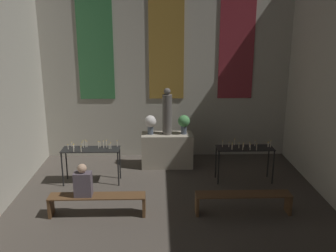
# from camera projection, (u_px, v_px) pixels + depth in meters

# --- Properties ---
(wall_back) EXTENTS (7.41, 0.16, 5.54)m
(wall_back) POSITION_uv_depth(u_px,v_px,m) (166.00, 63.00, 10.81)
(wall_back) COLOR #B2AD9E
(wall_back) RESTS_ON ground_plane
(altar) EXTENTS (1.42, 0.62, 0.95)m
(altar) POSITION_uv_depth(u_px,v_px,m) (167.00, 150.00, 10.50)
(altar) COLOR #ADA38E
(altar) RESTS_ON ground_plane
(statue) EXTENTS (0.26, 0.26, 1.29)m
(statue) POSITION_uv_depth(u_px,v_px,m) (167.00, 113.00, 10.21)
(statue) COLOR #5B5651
(statue) RESTS_ON altar
(flower_vase_left) EXTENTS (0.33, 0.33, 0.53)m
(flower_vase_left) POSITION_uv_depth(u_px,v_px,m) (150.00, 122.00, 10.27)
(flower_vase_left) COLOR #4C5666
(flower_vase_left) RESTS_ON altar
(flower_vase_right) EXTENTS (0.33, 0.33, 0.53)m
(flower_vase_right) POSITION_uv_depth(u_px,v_px,m) (184.00, 122.00, 10.29)
(flower_vase_right) COLOR #4C5666
(flower_vase_right) RESTS_ON altar
(candle_rack_left) EXTENTS (1.43, 0.49, 1.10)m
(candle_rack_left) POSITION_uv_depth(u_px,v_px,m) (91.00, 153.00, 9.34)
(candle_rack_left) COLOR black
(candle_rack_left) RESTS_ON ground_plane
(candle_rack_right) EXTENTS (1.43, 0.49, 1.08)m
(candle_rack_right) POSITION_uv_depth(u_px,v_px,m) (245.00, 152.00, 9.43)
(candle_rack_right) COLOR black
(candle_rack_right) RESTS_ON ground_plane
(pew_back_left) EXTENTS (2.01, 0.36, 0.45)m
(pew_back_left) POSITION_uv_depth(u_px,v_px,m) (97.00, 201.00, 7.83)
(pew_back_left) COLOR brown
(pew_back_left) RESTS_ON ground_plane
(pew_back_right) EXTENTS (2.01, 0.36, 0.45)m
(pew_back_right) POSITION_uv_depth(u_px,v_px,m) (243.00, 199.00, 7.91)
(pew_back_right) COLOR brown
(pew_back_right) RESTS_ON ground_plane
(person_seated) EXTENTS (0.36, 0.24, 0.70)m
(person_seated) POSITION_uv_depth(u_px,v_px,m) (83.00, 182.00, 7.71)
(person_seated) COLOR #564C56
(person_seated) RESTS_ON pew_back_left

